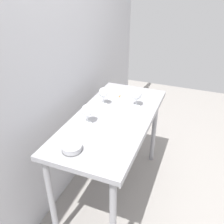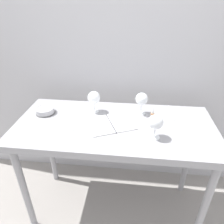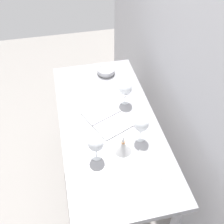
{
  "view_description": "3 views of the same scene",
  "coord_description": "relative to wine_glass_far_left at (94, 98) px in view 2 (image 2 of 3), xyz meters",
  "views": [
    {
      "loc": [
        -1.69,
        -0.67,
        1.98
      ],
      "look_at": [
        -0.06,
        -0.02,
        0.98
      ],
      "focal_mm": 39.06,
      "sensor_mm": 36.0,
      "label": 1
    },
    {
      "loc": [
        0.12,
        -1.22,
        1.69
      ],
      "look_at": [
        -0.02,
        0.05,
        0.96
      ],
      "focal_mm": 33.28,
      "sensor_mm": 36.0,
      "label": 2
    },
    {
      "loc": [
        1.23,
        -0.25,
        2.21
      ],
      "look_at": [
        0.0,
        0.02,
        0.99
      ],
      "focal_mm": 43.18,
      "sensor_mm": 36.0,
      "label": 3
    }
  ],
  "objects": [
    {
      "name": "tasting_sheet_upper",
      "position": [
        -0.13,
        -0.14,
        -0.12
      ],
      "size": [
        0.3,
        0.33,
        0.0
      ],
      "primitive_type": "cube",
      "rotation": [
        0.0,
        0.0,
        -0.54
      ],
      "color": "white",
      "rests_on": "steel_counter"
    },
    {
      "name": "ground_plane",
      "position": [
        0.17,
        -0.15,
        -1.02
      ],
      "size": [
        6.0,
        6.0,
        0.0
      ],
      "primitive_type": "plane",
      "color": "gray"
    },
    {
      "name": "wine_glass_far_right",
      "position": [
        0.35,
        0.01,
        0.0
      ],
      "size": [
        0.09,
        0.09,
        0.17
      ],
      "color": "white",
      "rests_on": "steel_counter"
    },
    {
      "name": "back_wall",
      "position": [
        0.17,
        0.34,
        0.28
      ],
      "size": [
        3.8,
        0.04,
        2.6
      ],
      "primitive_type": "cube",
      "color": "#B6B6BB",
      "rests_on": "ground_plane"
    },
    {
      "name": "decanter_funnel",
      "position": [
        0.43,
        -0.12,
        -0.08
      ],
      "size": [
        0.11,
        0.11,
        0.13
      ],
      "color": "silver",
      "rests_on": "steel_counter"
    },
    {
      "name": "tasting_bowl",
      "position": [
        -0.37,
        -0.06,
        -0.09
      ],
      "size": [
        0.14,
        0.14,
        0.05
      ],
      "color": "#4C4C4C",
      "rests_on": "steel_counter"
    },
    {
      "name": "wine_glass_far_left",
      "position": [
        0.0,
        0.0,
        0.0
      ],
      "size": [
        0.1,
        0.1,
        0.17
      ],
      "color": "white",
      "rests_on": "steel_counter"
    },
    {
      "name": "wine_glass_near_right",
      "position": [
        0.44,
        -0.29,
        -0.0
      ],
      "size": [
        0.09,
        0.09,
        0.16
      ],
      "color": "white",
      "rests_on": "steel_counter"
    },
    {
      "name": "tasting_sheet_lower",
      "position": [
        0.57,
        0.02,
        -0.12
      ],
      "size": [
        0.25,
        0.26,
        0.0
      ],
      "primitive_type": "cube",
      "rotation": [
        0.0,
        0.0,
        -0.66
      ],
      "color": "white",
      "rests_on": "steel_counter"
    },
    {
      "name": "steel_counter",
      "position": [
        0.17,
        -0.16,
        -0.22
      ],
      "size": [
        1.4,
        0.65,
        0.9
      ],
      "color": "#97979C",
      "rests_on": "ground_plane"
    },
    {
      "name": "open_notebook",
      "position": [
        0.15,
        -0.16,
        -0.11
      ],
      "size": [
        0.38,
        0.34,
        0.01
      ],
      "rotation": [
        0.0,
        0.0,
        0.41
      ],
      "color": "silver",
      "rests_on": "steel_counter"
    }
  ]
}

